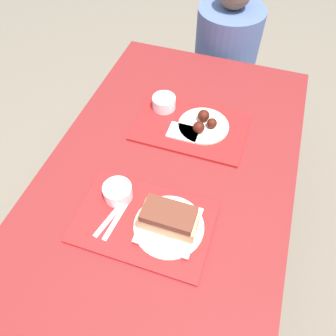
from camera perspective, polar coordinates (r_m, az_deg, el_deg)
name	(u,v)px	position (r m, az deg, el deg)	size (l,w,h in m)	color
ground_plane	(167,255)	(1.89, -0.25, -14.90)	(12.00, 12.00, 0.00)	#706656
picnic_table	(166,190)	(1.30, -0.35, -3.81)	(0.93, 1.60, 0.75)	maroon
picnic_bench_far	(217,89)	(2.20, 8.46, 13.48)	(0.89, 0.28, 0.44)	maroon
tray_near	(144,222)	(1.12, -4.28, -9.39)	(0.46, 0.30, 0.01)	red
tray_far	(191,127)	(1.39, 3.97, 7.12)	(0.46, 0.30, 0.01)	red
bowl_coleslaw_near	(118,191)	(1.15, -8.76, -4.05)	(0.10, 0.10, 0.05)	silver
brisket_sandwich_plate	(169,221)	(1.07, 0.15, -9.22)	(0.23, 0.23, 0.10)	beige
plastic_fork_near	(111,217)	(1.13, -9.92, -8.43)	(0.06, 0.17, 0.00)	white
plastic_knife_near	(117,219)	(1.13, -8.90, -8.76)	(0.03, 0.17, 0.00)	white
condiment_packet	(158,207)	(1.14, -1.76, -6.75)	(0.04, 0.03, 0.01)	#3F3F47
bowl_coleslaw_far	(164,102)	(1.44, -0.71, 11.41)	(0.10, 0.10, 0.05)	silver
wings_plate_far	(204,124)	(1.37, 6.22, 7.66)	(0.21, 0.21, 0.06)	beige
napkin_far	(183,132)	(1.35, 2.66, 6.23)	(0.12, 0.09, 0.01)	white
person_seated_across	(227,44)	(2.01, 10.24, 20.42)	(0.36, 0.36, 0.63)	#4C6093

